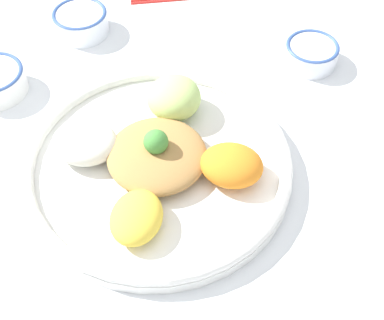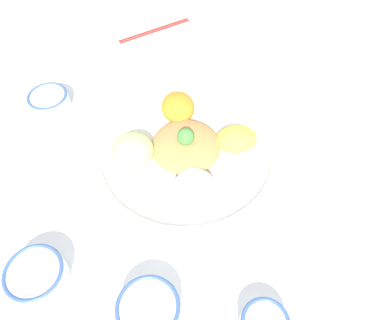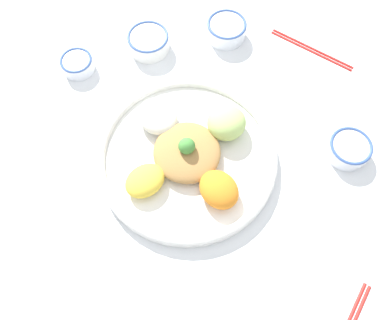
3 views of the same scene
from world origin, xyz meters
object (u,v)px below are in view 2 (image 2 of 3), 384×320
Objects in this scene: salad_platter at (185,151)px; rice_bowl_blue at (149,310)px; rice_bowl_plain at (49,100)px; chopsticks_pair_near at (155,30)px; serving_spoon_extra at (326,155)px; serving_spoon_main at (298,110)px; sauce_bowl_red at (36,276)px.

salad_platter is 3.82× the size of rice_bowl_blue.
rice_bowl_plain is 0.41m from chopsticks_pair_near.
salad_platter reaches higher than chopsticks_pair_near.
serving_spoon_extra is (0.08, 0.51, -0.02)m from rice_bowl_blue.
rice_bowl_plain is at bearing -166.25° from salad_platter.
serving_spoon_main is at bearing 94.04° from rice_bowl_blue.
rice_bowl_plain is at bearing -156.67° from chopsticks_pair_near.
serving_spoon_main is (0.49, 0.38, -0.02)m from rice_bowl_plain.
rice_bowl_plain is 0.95× the size of serving_spoon_main.
sauce_bowl_red is 0.65m from serving_spoon_extra.
chopsticks_pair_near is (-0.38, 0.32, -0.02)m from salad_platter.
rice_bowl_plain is (-0.37, -0.09, -0.00)m from salad_platter.
salad_platter is 0.32m from serving_spoon_main.
rice_bowl_plain is (-0.54, 0.21, -0.00)m from rice_bowl_blue.
sauce_bowl_red is 0.70m from serving_spoon_main.
rice_bowl_blue is at bearing 22.79° from sauce_bowl_red.
serving_spoon_main is (0.15, 0.68, -0.02)m from sauce_bowl_red.
serving_spoon_main is at bearing -71.17° from chopsticks_pair_near.
sauce_bowl_red is 0.79m from chopsticks_pair_near.
salad_platter is 4.04× the size of serving_spoon_main.
chopsticks_pair_near is at bearing 91.96° from rice_bowl_plain.
rice_bowl_blue is 0.52m from serving_spoon_extra.
serving_spoon_extra is (0.63, -0.11, -0.00)m from chopsticks_pair_near.
rice_bowl_blue is at bearing -21.71° from rice_bowl_plain.
rice_bowl_plain is at bearing 138.87° from sauce_bowl_red.
rice_bowl_plain reaches higher than chopsticks_pair_near.
rice_bowl_plain is 0.68m from serving_spoon_extra.
rice_bowl_blue is (0.17, -0.30, 0.00)m from salad_platter.
serving_spoon_extra is (0.25, 0.21, -0.02)m from salad_platter.
chopsticks_pair_near is 1.64× the size of serving_spoon_extra.
sauce_bowl_red reaches higher than serving_spoon_main.
rice_bowl_blue reaches higher than rice_bowl_plain.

